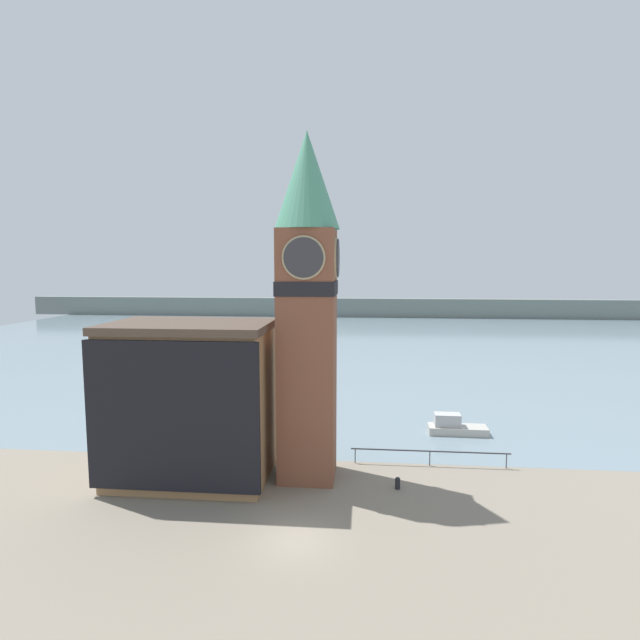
# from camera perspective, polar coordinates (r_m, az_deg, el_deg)

# --- Properties ---
(ground_plane) EXTENTS (160.00, 160.00, 0.00)m
(ground_plane) POSITION_cam_1_polar(r_m,az_deg,el_deg) (27.92, -2.98, -23.84)
(ground_plane) COLOR gray
(water) EXTENTS (160.00, 120.00, 0.00)m
(water) POSITION_cam_1_polar(r_m,az_deg,el_deg) (95.55, 3.11, -2.10)
(water) COLOR gray
(water) RESTS_ON ground_plane
(far_shoreline) EXTENTS (180.00, 3.00, 5.00)m
(far_shoreline) POSITION_cam_1_polar(r_m,az_deg,el_deg) (134.99, 3.77, 1.44)
(far_shoreline) COLOR slate
(far_shoreline) RESTS_ON water
(pier_railing) EXTENTS (11.04, 0.08, 1.09)m
(pier_railing) POSITION_cam_1_polar(r_m,az_deg,el_deg) (36.90, 12.45, -14.57)
(pier_railing) COLOR #333338
(pier_railing) RESTS_ON ground_plane
(clock_tower) EXTENTS (4.14, 4.14, 22.32)m
(clock_tower) POSITION_cam_1_polar(r_m,az_deg,el_deg) (31.99, -1.45, 2.46)
(clock_tower) COLOR brown
(clock_tower) RESTS_ON ground_plane
(pier_building) EXTENTS (10.51, 6.93, 10.35)m
(pier_building) POSITION_cam_1_polar(r_m,az_deg,el_deg) (33.97, -14.53, -8.94)
(pier_building) COLOR #9E754C
(pier_building) RESTS_ON ground_plane
(boat_near) EXTENTS (4.82, 1.79, 1.69)m
(boat_near) POSITION_cam_1_polar(r_m,az_deg,el_deg) (43.92, 15.10, -11.68)
(boat_near) COLOR #B7B2A8
(boat_near) RESTS_ON water
(mooring_bollard_near) EXTENTS (0.34, 0.34, 0.77)m
(mooring_bollard_near) POSITION_cam_1_polar(r_m,az_deg,el_deg) (33.31, 8.86, -17.87)
(mooring_bollard_near) COLOR black
(mooring_bollard_near) RESTS_ON ground_plane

